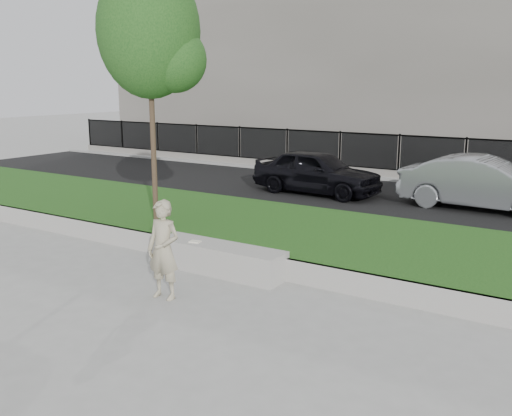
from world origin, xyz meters
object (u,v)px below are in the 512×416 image
Objects in this scene: young_tree at (153,36)px; car_dark at (317,172)px; man at (163,250)px; stone_bench at (220,259)px; book at (195,242)px; car_silver at (484,183)px.

car_dark is at bearing 85.85° from young_tree.
young_tree is at bearing 128.95° from man.
stone_bench is 12.75× the size of book.
book is (-0.47, 1.36, -0.26)m from man.
man is 0.30× the size of young_tree.
car_silver is at bearing 69.63° from stone_bench.
stone_bench is 1.59× the size of man.
stone_bench is 0.47× the size of young_tree.
man is 8.04× the size of book.
car_dark reaches higher than stone_bench.
car_dark is at bearing 88.52° from book.
stone_bench is at bearing 0.35° from book.
car_silver is at bearing -82.49° from car_dark.
car_dark is (-1.81, 7.41, 0.45)m from stone_bench.
book is 7.63m from car_dark.
young_tree is (-1.80, 1.06, 3.71)m from book.
car_dark is 0.92× the size of car_silver.
book is at bearing 104.90° from man.
young_tree is 9.23m from car_silver.
car_dark is 4.70m from car_silver.
car_dark is (-1.80, 8.88, -0.07)m from man.
book is at bearing 158.43° from car_silver.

